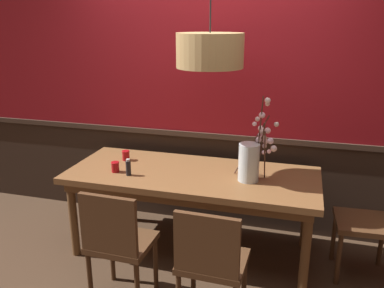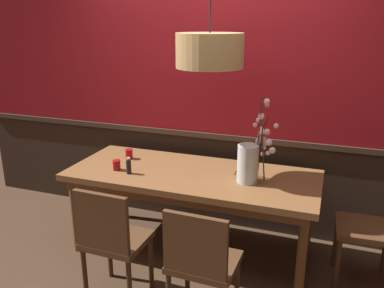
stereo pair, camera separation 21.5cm
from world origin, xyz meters
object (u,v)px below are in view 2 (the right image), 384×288
at_px(chair_head_east_end, 377,224).
at_px(candle_holder_nearer_edge, 117,165).
at_px(candle_holder_nearer_center, 129,154).
at_px(chair_far_side_right, 246,166).
at_px(chair_near_side_right, 201,260).
at_px(dining_table, 192,182).
at_px(chair_near_side_left, 112,238).
at_px(condiment_bottle, 129,166).
at_px(pendant_lamp, 210,51).
at_px(vase_with_blossoms, 250,161).

distance_m(chair_head_east_end, candle_holder_nearer_edge, 2.11).
bearing_deg(candle_holder_nearer_center, chair_far_side_right, 38.00).
distance_m(chair_near_side_right, candle_holder_nearer_center, 1.44).
height_order(dining_table, chair_near_side_left, chair_near_side_left).
bearing_deg(candle_holder_nearer_center, chair_head_east_end, -2.93).
relative_size(condiment_bottle, pendant_lamp, 0.11).
bearing_deg(chair_near_side_left, candle_holder_nearer_edge, 116.11).
bearing_deg(dining_table, chair_near_side_right, -66.69).
bearing_deg(chair_near_side_left, chair_head_east_end, 25.44).
relative_size(dining_table, condiment_bottle, 14.84).
bearing_deg(chair_head_east_end, chair_far_side_right, 144.33).
height_order(chair_near_side_right, candle_holder_nearer_center, chair_near_side_right).
xyz_separation_m(chair_near_side_right, candle_holder_nearer_center, (-1.02, 0.97, 0.29)).
bearing_deg(candle_holder_nearer_edge, condiment_bottle, -16.06).
height_order(vase_with_blossoms, pendant_lamp, pendant_lamp).
height_order(dining_table, candle_holder_nearer_edge, candle_holder_nearer_edge).
height_order(chair_head_east_end, chair_near_side_right, chair_head_east_end).
bearing_deg(chair_far_side_right, chair_head_east_end, -35.67).
bearing_deg(condiment_bottle, pendant_lamp, 18.47).
height_order(candle_holder_nearer_edge, pendant_lamp, pendant_lamp).
relative_size(chair_head_east_end, condiment_bottle, 6.37).
bearing_deg(candle_holder_nearer_edge, chair_near_side_left, -63.89).
distance_m(vase_with_blossoms, condiment_bottle, 1.00).
distance_m(dining_table, chair_near_side_right, 0.93).
bearing_deg(chair_near_side_right, pendant_lamp, 104.72).
relative_size(chair_near_side_right, vase_with_blossoms, 1.26).
xyz_separation_m(vase_with_blossoms, candle_holder_nearer_center, (-1.15, 0.16, -0.13)).
bearing_deg(chair_head_east_end, dining_table, -179.02).
bearing_deg(chair_near_side_right, candle_holder_nearer_edge, 145.49).
relative_size(chair_far_side_right, chair_near_side_right, 1.10).
height_order(chair_head_east_end, condiment_bottle, chair_head_east_end).
bearing_deg(chair_near_side_right, candle_holder_nearer_center, 136.53).
xyz_separation_m(vase_with_blossoms, pendant_lamp, (-0.35, 0.04, 0.83)).
bearing_deg(candle_holder_nearer_center, vase_with_blossoms, -8.10).
bearing_deg(candle_holder_nearer_edge, pendant_lamp, 12.46).
relative_size(dining_table, candle_holder_nearer_center, 23.18).
bearing_deg(candle_holder_nearer_edge, chair_head_east_end, 5.07).
xyz_separation_m(chair_head_east_end, condiment_bottle, (-1.94, -0.22, 0.30)).
bearing_deg(pendant_lamp, chair_near_side_left, -118.35).
bearing_deg(candle_holder_nearer_edge, dining_table, 14.34).
xyz_separation_m(candle_holder_nearer_edge, condiment_bottle, (0.14, -0.04, 0.02)).
distance_m(chair_near_side_left, candle_holder_nearer_center, 1.05).
relative_size(candle_holder_nearer_center, condiment_bottle, 0.64).
xyz_separation_m(dining_table, candle_holder_nearer_edge, (-0.62, -0.16, 0.13)).
relative_size(candle_holder_nearer_edge, condiment_bottle, 0.62).
relative_size(vase_with_blossoms, pendant_lamp, 0.52).
xyz_separation_m(chair_far_side_right, chair_near_side_right, (0.08, -1.71, -0.03)).
height_order(chair_near_side_right, candle_holder_nearer_edge, chair_near_side_right).
xyz_separation_m(chair_head_east_end, chair_near_side_right, (-1.09, -0.86, -0.01)).
bearing_deg(candle_holder_nearer_edge, chair_far_side_right, 48.70).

